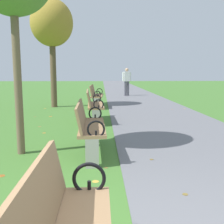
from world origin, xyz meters
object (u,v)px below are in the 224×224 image
at_px(park_bench_3, 94,105).
at_px(tree_2, 52,24).
at_px(park_bench_2, 89,126).
at_px(park_bench_4, 96,95).
at_px(pedestrian_walking, 127,80).

relative_size(park_bench_3, tree_2, 0.38).
bearing_deg(park_bench_2, park_bench_4, 90.00).
relative_size(tree_2, pedestrian_walking, 2.62).
bearing_deg(park_bench_2, park_bench_3, 90.00).
xyz_separation_m(park_bench_2, tree_2, (-1.71, 6.36, 2.79)).
xyz_separation_m(park_bench_3, tree_2, (-1.71, 3.33, 2.79)).
bearing_deg(tree_2, park_bench_2, -75.00).
bearing_deg(park_bench_3, park_bench_2, -90.00).
distance_m(park_bench_2, pedestrian_walking, 11.34).
distance_m(park_bench_3, tree_2, 4.67).
xyz_separation_m(park_bench_3, pedestrian_walking, (1.73, 8.17, 0.44)).
xyz_separation_m(park_bench_4, tree_2, (-1.71, 0.20, 2.79)).
height_order(park_bench_4, tree_2, tree_2).
relative_size(park_bench_2, park_bench_4, 1.00).
distance_m(park_bench_2, park_bench_4, 6.16).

